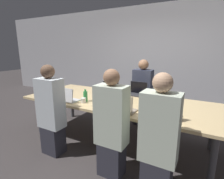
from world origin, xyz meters
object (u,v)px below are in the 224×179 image
at_px(cup_far_midleft, 121,93).
at_px(person_far_center, 142,94).
at_px(laptop_far_center, 138,91).
at_px(stapler, 118,102).
at_px(cup_near_left, 83,100).
at_px(bottle_near_left, 85,96).
at_px(person_near_midright, 112,126).
at_px(laptop_near_right, 168,113).
at_px(laptop_near_midright, 122,107).
at_px(laptop_near_left, 66,97).
at_px(laptop_far_midleft, 111,89).
at_px(person_near_left, 51,112).
at_px(person_near_right, 159,140).

bearing_deg(cup_far_midleft, person_far_center, 65.16).
bearing_deg(laptop_far_center, stapler, -96.87).
relative_size(cup_near_left, bottle_near_left, 0.40).
xyz_separation_m(person_near_midright, laptop_near_right, (0.60, 0.43, 0.16)).
height_order(cup_far_midleft, cup_near_left, cup_far_midleft).
height_order(laptop_near_midright, laptop_near_left, laptop_near_midright).
bearing_deg(cup_far_midleft, laptop_near_right, -35.63).
distance_m(laptop_near_midright, laptop_far_center, 1.01).
bearing_deg(laptop_far_midleft, person_near_left, -105.54).
bearing_deg(person_near_midright, person_near_right, 174.98).
height_order(laptop_far_center, stapler, laptop_far_center).
relative_size(laptop_near_left, person_near_left, 0.26).
bearing_deg(laptop_far_center, cup_far_midleft, -150.74).
distance_m(laptop_far_midleft, person_near_right, 1.86).
relative_size(person_near_midright, person_far_center, 0.99).
bearing_deg(person_near_left, cup_far_midleft, -117.45).
bearing_deg(person_near_midright, laptop_near_left, -17.75).
bearing_deg(bottle_near_left, stapler, 14.57).
relative_size(laptop_far_center, person_far_center, 0.24).
bearing_deg(cup_far_midleft, laptop_near_midright, -62.72).
xyz_separation_m(cup_far_midleft, laptop_near_left, (-0.62, -0.84, 0.02)).
relative_size(bottle_near_left, person_near_right, 0.15).
bearing_deg(bottle_near_left, person_far_center, 63.90).
xyz_separation_m(person_near_midright, cup_far_midleft, (-0.45, 1.18, 0.13)).
bearing_deg(cup_far_midleft, laptop_near_left, -126.59).
bearing_deg(laptop_near_midright, bottle_near_left, -12.30).
xyz_separation_m(laptop_near_midright, laptop_near_left, (-1.06, 0.01, -0.00)).
xyz_separation_m(laptop_near_midright, stapler, (-0.23, 0.31, -0.05)).
height_order(laptop_near_midright, laptop_near_right, laptop_near_right).
height_order(cup_far_midleft, person_near_left, person_near_left).
height_order(bottle_near_left, laptop_near_right, laptop_near_right).
bearing_deg(laptop_far_midleft, person_far_center, 42.21).
bearing_deg(laptop_near_midright, laptop_far_midleft, -52.45).
bearing_deg(stapler, cup_near_left, -134.17).
bearing_deg(laptop_far_center, cup_near_left, -123.52).
height_order(person_near_left, laptop_near_right, person_near_left).
height_order(cup_far_midleft, laptop_near_right, laptop_near_right).
distance_m(cup_near_left, laptop_near_right, 1.37).
bearing_deg(cup_near_left, laptop_near_midright, -6.34).
bearing_deg(laptop_near_right, person_far_center, -58.30).
height_order(laptop_far_midleft, cup_near_left, laptop_far_midleft).
xyz_separation_m(bottle_near_left, stapler, (0.55, 0.14, -0.07)).
bearing_deg(laptop_near_midright, laptop_near_right, -171.62).
relative_size(cup_far_midleft, laptop_near_right, 0.29).
bearing_deg(bottle_near_left, laptop_near_midright, -12.30).
bearing_deg(person_near_midright, person_near_left, 0.64).
height_order(person_near_midright, laptop_far_center, person_near_midright).
xyz_separation_m(bottle_near_left, laptop_near_right, (1.39, -0.08, -0.02)).
xyz_separation_m(cup_far_midleft, stapler, (0.20, -0.53, -0.02)).
relative_size(laptop_near_midright, cup_far_midleft, 3.85).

